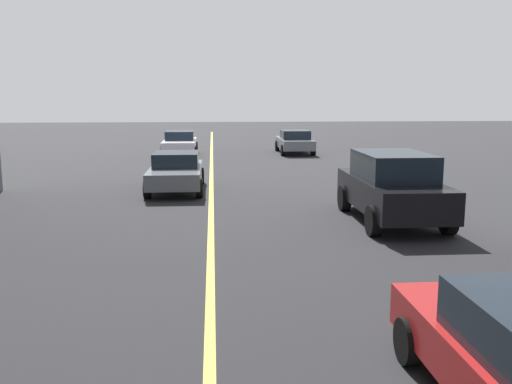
{
  "coord_description": "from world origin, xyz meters",
  "views": [
    {
      "loc": [
        6.99,
        -0.08,
        3.4
      ],
      "look_at": [
        17.55,
        -0.89,
        1.58
      ],
      "focal_mm": 39.61,
      "sensor_mm": 36.0,
      "label": 1
    }
  ],
  "objects_px": {
    "car_black_far": "(392,186)",
    "car_grey_mid": "(295,141)",
    "car_white_parked_b": "(180,143)",
    "car_grey_parked_a": "(176,171)"
  },
  "relations": [
    {
      "from": "car_white_parked_b",
      "to": "car_grey_mid",
      "type": "distance_m",
      "value": 6.73
    },
    {
      "from": "car_grey_parked_a",
      "to": "car_grey_mid",
      "type": "bearing_deg",
      "value": -25.69
    },
    {
      "from": "car_grey_mid",
      "to": "car_grey_parked_a",
      "type": "bearing_deg",
      "value": 154.31
    },
    {
      "from": "car_black_far",
      "to": "car_grey_parked_a",
      "type": "height_order",
      "value": "car_black_far"
    },
    {
      "from": "car_black_far",
      "to": "car_grey_parked_a",
      "type": "xyz_separation_m",
      "value": [
        5.53,
        6.15,
        -0.27
      ]
    },
    {
      "from": "car_black_far",
      "to": "car_grey_mid",
      "type": "distance_m",
      "value": 18.32
    },
    {
      "from": "car_grey_mid",
      "to": "car_black_far",
      "type": "bearing_deg",
      "value": 180.0
    },
    {
      "from": "car_white_parked_b",
      "to": "car_grey_parked_a",
      "type": "height_order",
      "value": "same"
    },
    {
      "from": "car_white_parked_b",
      "to": "car_black_far",
      "type": "bearing_deg",
      "value": -159.37
    },
    {
      "from": "car_black_far",
      "to": "car_grey_mid",
      "type": "relative_size",
      "value": 1.07
    }
  ]
}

